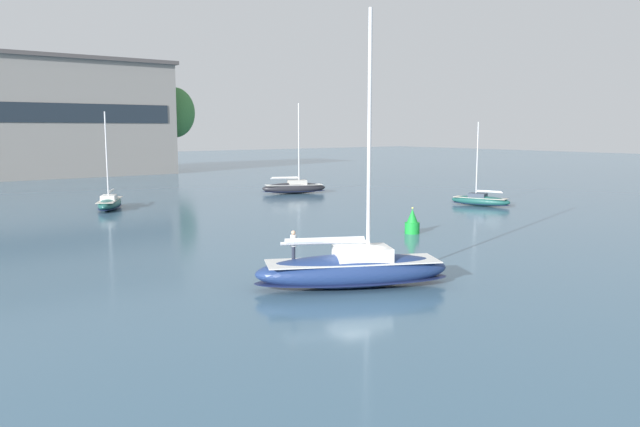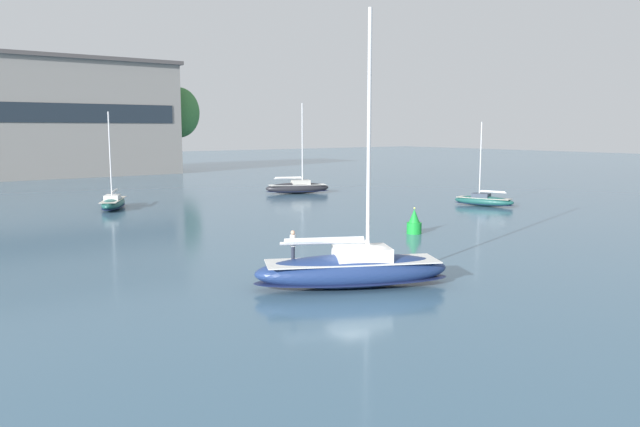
{
  "view_description": "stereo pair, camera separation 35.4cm",
  "coord_description": "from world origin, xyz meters",
  "px_view_note": "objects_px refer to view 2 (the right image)",
  "views": [
    {
      "loc": [
        -21.92,
        -25.83,
        8.75
      ],
      "look_at": [
        0.0,
        3.0,
        3.81
      ],
      "focal_mm": 35.0,
      "sensor_mm": 36.0,
      "label": 1
    },
    {
      "loc": [
        -21.64,
        -26.04,
        8.75
      ],
      "look_at": [
        0.0,
        3.0,
        3.81
      ],
      "focal_mm": 35.0,
      "sensor_mm": 36.0,
      "label": 2
    }
  ],
  "objects_px": {
    "tree_shore_center": "(179,113)",
    "sailboat_moored_outer_mooring": "(484,200)",
    "sailboat_moored_mid_channel": "(113,202)",
    "channel_buoy": "(414,223)",
    "sailboat_moored_near_marina": "(298,187)",
    "sailboat_main": "(353,269)"
  },
  "relations": [
    {
      "from": "tree_shore_center",
      "to": "sailboat_moored_outer_mooring",
      "type": "height_order",
      "value": "tree_shore_center"
    },
    {
      "from": "tree_shore_center",
      "to": "sailboat_moored_mid_channel",
      "type": "xyz_separation_m",
      "value": [
        -31.28,
        -52.06,
        -11.23
      ]
    },
    {
      "from": "channel_buoy",
      "to": "sailboat_moored_mid_channel",
      "type": "bearing_deg",
      "value": 115.42
    },
    {
      "from": "sailboat_moored_outer_mooring",
      "to": "sailboat_moored_near_marina",
      "type": "bearing_deg",
      "value": 110.55
    },
    {
      "from": "tree_shore_center",
      "to": "sailboat_moored_outer_mooring",
      "type": "distance_m",
      "value": 75.66
    },
    {
      "from": "sailboat_moored_outer_mooring",
      "to": "sailboat_main",
      "type": "bearing_deg",
      "value": -151.39
    },
    {
      "from": "tree_shore_center",
      "to": "channel_buoy",
      "type": "xyz_separation_m",
      "value": [
        -16.42,
        -83.34,
        -11.06
      ]
    },
    {
      "from": "sailboat_main",
      "to": "sailboat_moored_near_marina",
      "type": "bearing_deg",
      "value": 58.8
    },
    {
      "from": "sailboat_moored_mid_channel",
      "to": "sailboat_moored_outer_mooring",
      "type": "relative_size",
      "value": 1.11
    },
    {
      "from": "sailboat_moored_outer_mooring",
      "to": "channel_buoy",
      "type": "height_order",
      "value": "sailboat_moored_outer_mooring"
    },
    {
      "from": "tree_shore_center",
      "to": "sailboat_main",
      "type": "height_order",
      "value": "tree_shore_center"
    },
    {
      "from": "sailboat_moored_outer_mooring",
      "to": "channel_buoy",
      "type": "xyz_separation_m",
      "value": [
        -19.77,
        -8.6,
        0.24
      ]
    },
    {
      "from": "sailboat_moored_near_marina",
      "to": "sailboat_moored_outer_mooring",
      "type": "height_order",
      "value": "sailboat_moored_near_marina"
    },
    {
      "from": "sailboat_moored_outer_mooring",
      "to": "sailboat_moored_mid_channel",
      "type": "bearing_deg",
      "value": 146.78
    },
    {
      "from": "sailboat_moored_near_marina",
      "to": "sailboat_moored_mid_channel",
      "type": "relative_size",
      "value": 1.15
    },
    {
      "from": "sailboat_moored_mid_channel",
      "to": "sailboat_moored_outer_mooring",
      "type": "height_order",
      "value": "sailboat_moored_mid_channel"
    },
    {
      "from": "sailboat_main",
      "to": "tree_shore_center",
      "type": "bearing_deg",
      "value": 71.22
    },
    {
      "from": "tree_shore_center",
      "to": "sailboat_main",
      "type": "bearing_deg",
      "value": -108.78
    },
    {
      "from": "sailboat_moored_near_marina",
      "to": "sailboat_main",
      "type": "bearing_deg",
      "value": -121.2
    },
    {
      "from": "sailboat_moored_near_marina",
      "to": "sailboat_moored_outer_mooring",
      "type": "xyz_separation_m",
      "value": [
        9.04,
        -24.12,
        -0.18
      ]
    },
    {
      "from": "sailboat_moored_mid_channel",
      "to": "sailboat_main",
      "type": "bearing_deg",
      "value": -90.93
    },
    {
      "from": "sailboat_moored_near_marina",
      "to": "sailboat_moored_outer_mooring",
      "type": "bearing_deg",
      "value": -69.45
    }
  ]
}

